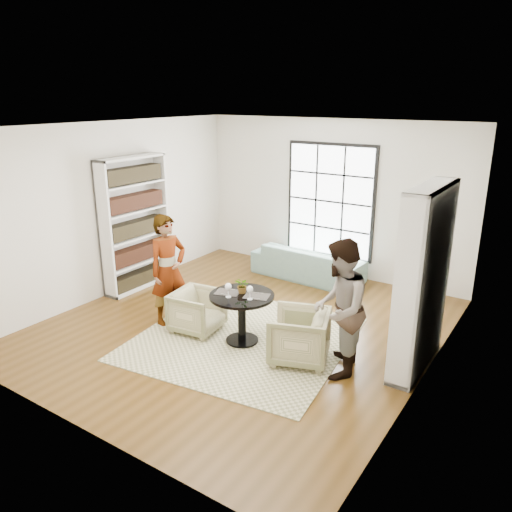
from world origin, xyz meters
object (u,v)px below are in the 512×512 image
Objects in this scene: armchair_left at (197,311)px; armchair_right at (299,336)px; sofa at (308,262)px; wine_glass_left at (228,287)px; wine_glass_right at (250,290)px; person_left at (168,270)px; person_right at (339,309)px; pedestal_table at (242,308)px; flower_centerpiece at (243,285)px.

armchair_right is (1.70, 0.07, 0.03)m from armchair_left.
sofa is 10.30× the size of wine_glass_left.
wine_glass_right is at bearing 18.14° from wine_glass_left.
sofa is 1.24× the size of person_left.
wine_glass_left is at bearing -99.87° from armchair_right.
wine_glass_left is (-1.58, -0.17, 0.00)m from person_right.
sofa is (-0.46, 2.88, -0.22)m from pedestal_table.
wine_glass_left is at bearing 99.62° from sofa.
pedestal_table is at bearing 60.46° from wine_glass_left.
flower_centerpiece is at bearing 147.77° from wine_glass_right.
armchair_right is at bearing -0.33° from pedestal_table.
wine_glass_left is at bearing -119.54° from pedestal_table.
flower_centerpiece is (0.75, 0.13, 0.53)m from armchair_left.
wine_glass_left is 0.31m from wine_glass_right.
person_right is at bearing -0.21° from pedestal_table.
person_left is at bearing -176.90° from pedestal_table.
person_left reaches higher than wine_glass_left.
armchair_left is at bearing 170.86° from wine_glass_left.
wine_glass_right is (1.51, -0.01, 0.02)m from person_left.
wine_glass_right is (-0.74, -0.08, 0.53)m from armchair_right.
flower_centerpiece is (-1.50, 0.06, -0.03)m from person_right.
flower_centerpiece is (1.30, 0.13, -0.01)m from person_left.
sofa is at bearing 99.15° from pedestal_table.
person_right is (2.25, 0.07, 0.57)m from armchair_left.
pedestal_table reaches higher than armchair_right.
person_left is at bearing -107.72° from armchair_right.
person_right is 1.59m from wine_glass_left.
armchair_left is 0.88m from wine_glass_left.
armchair_left is 0.39× the size of person_right.
flower_centerpiece is (-0.95, 0.06, 0.50)m from armchair_right.
sofa is 1.21× the size of person_right.
pedestal_table is 0.41m from wine_glass_right.
armchair_right is at bearing -106.69° from person_right.
armchair_left is 0.40× the size of person_left.
wine_glass_left is (-0.10, -0.18, 0.35)m from pedestal_table.
armchair_right is (0.93, -0.01, -0.18)m from pedestal_table.
person_right reaches higher than armchair_left.
armchair_left is at bearing -170.50° from flower_centerpiece.
wine_glass_left is at bearing -100.44° from person_right.
pedestal_table is 4.42× the size of wine_glass_left.
wine_glass_left is at bearing -106.28° from armchair_left.
armchair_left is at bearing -105.01° from person_right.
person_left is (-0.85, -2.95, 0.55)m from sofa.
pedestal_table is 1.36m from person_left.
wine_glass_right is at bearing -103.48° from armchair_right.
armchair_right is 0.77m from person_right.
person_right is 7.67× the size of flower_centerpiece.
pedestal_table reaches higher than sofa.
pedestal_table is at bearing -69.00° from flower_centerpiece.
pedestal_table is 0.95m from armchair_right.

